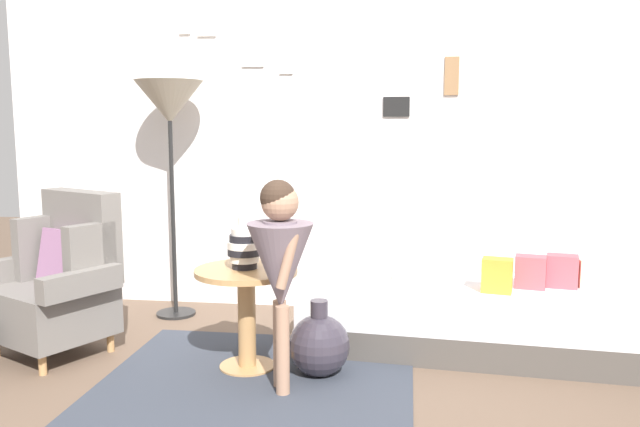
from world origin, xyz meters
TOP-DOWN VIEW (x-y plane):
  - ground_plane at (0.00, 0.00)m, footprint 12.00×12.00m
  - gallery_wall at (-0.00, 1.95)m, footprint 4.80×0.12m
  - rug at (-0.12, 0.48)m, footprint 1.66×1.43m
  - armchair at (-1.40, 0.75)m, footprint 0.90×0.81m
  - daybed at (0.99, 1.14)m, footprint 1.96×0.97m
  - pillow_head at (1.77, 1.20)m, footprint 0.17×0.13m
  - pillow_mid at (1.59, 1.17)m, footprint 0.20×0.15m
  - pillow_back at (1.40, 1.12)m, footprint 0.20×0.15m
  - pillow_extra at (1.19, 0.99)m, footprint 0.19×0.15m
  - side_table at (-0.22, 0.63)m, footprint 0.57×0.57m
  - vase_striped at (-0.23, 0.64)m, footprint 0.19×0.19m
  - floor_lamp at (-0.99, 1.56)m, footprint 0.47×0.47m
  - person_child at (0.03, 0.35)m, footprint 0.34×0.34m
  - book_on_daybed at (0.46, 1.24)m, footprint 0.24×0.18m
  - demijohn_near at (0.20, 0.58)m, footprint 0.34×0.34m

SIDE VIEW (x-z plane):
  - ground_plane at x=0.00m, z-range 0.00..0.00m
  - rug at x=-0.12m, z-range 0.00..0.01m
  - demijohn_near at x=0.20m, z-range -0.04..0.39m
  - daybed at x=0.99m, z-range 0.00..0.40m
  - side_table at x=-0.22m, z-range 0.12..0.70m
  - book_on_daybed at x=0.46m, z-range 0.40..0.43m
  - armchair at x=-1.40m, z-range -0.05..0.92m
  - pillow_head at x=1.77m, z-range 0.40..0.57m
  - pillow_back at x=1.40m, z-range 0.40..0.59m
  - pillow_mid at x=1.59m, z-range 0.40..0.60m
  - pillow_extra at x=1.19m, z-range 0.40..0.60m
  - vase_striped at x=-0.23m, z-range 0.55..0.84m
  - person_child at x=0.03m, z-range 0.15..1.25m
  - gallery_wall at x=0.00m, z-range 0.00..2.60m
  - floor_lamp at x=-0.99m, z-range 0.64..2.32m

